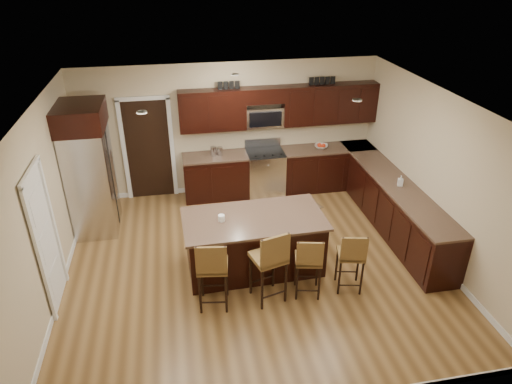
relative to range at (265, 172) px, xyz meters
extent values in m
plane|color=brown|center=(-0.68, -2.45, -0.47)|extent=(6.00, 6.00, 0.00)
plane|color=silver|center=(-0.68, -2.45, 2.23)|extent=(6.00, 6.00, 0.00)
plane|color=#C5B38E|center=(-0.68, 0.30, 0.88)|extent=(6.00, 0.00, 6.00)
plane|color=#C5B38E|center=(-3.68, -2.45, 0.88)|extent=(0.00, 5.50, 5.50)
plane|color=#C5B38E|center=(2.32, -2.45, 0.88)|extent=(0.00, 5.50, 5.50)
cube|color=black|center=(-1.03, 0.00, -0.03)|extent=(1.30, 0.60, 0.88)
cube|color=black|center=(1.35, 0.00, -0.03)|extent=(1.94, 0.60, 0.88)
cube|color=black|center=(2.02, -1.98, -0.03)|extent=(0.60, 3.35, 0.88)
cube|color=brown|center=(-1.03, 0.00, 0.43)|extent=(1.30, 0.63, 0.04)
cube|color=brown|center=(1.35, 0.00, 0.43)|extent=(1.94, 0.63, 0.04)
cube|color=brown|center=(2.02, -1.98, 0.43)|extent=(0.63, 3.35, 0.04)
cube|color=black|center=(-1.03, 0.13, 1.35)|extent=(1.30, 0.33, 0.80)
cube|color=black|center=(1.35, 0.13, 1.35)|extent=(1.94, 0.33, 0.80)
cube|color=black|center=(0.00, 0.13, 1.60)|extent=(0.76, 0.33, 0.30)
cube|color=silver|center=(0.00, 0.00, -0.02)|extent=(0.76, 0.64, 0.90)
cube|color=black|center=(0.00, 0.00, 0.44)|extent=(0.76, 0.60, 0.03)
cube|color=black|center=(0.00, -0.30, -0.02)|extent=(0.65, 0.01, 0.45)
cube|color=silver|center=(0.00, 0.27, 0.55)|extent=(0.76, 0.05, 0.18)
cube|color=silver|center=(0.00, 0.15, 1.15)|extent=(0.76, 0.31, 0.40)
cube|color=black|center=(-2.33, 0.28, 0.56)|extent=(0.85, 0.03, 2.06)
cube|color=white|center=(-3.66, -2.75, 0.55)|extent=(0.03, 0.80, 2.04)
cube|color=black|center=(-0.69, -2.50, -0.03)|extent=(2.11, 1.10, 0.88)
cube|color=brown|center=(-0.69, -2.50, 0.43)|extent=(2.22, 1.20, 0.04)
cube|color=black|center=(-0.69, -2.50, -0.43)|extent=(2.03, 1.02, 0.09)
cube|color=brown|center=(-1.42, -3.28, 0.21)|extent=(0.48, 0.48, 0.06)
cube|color=brown|center=(-1.45, -3.47, 0.43)|extent=(0.42, 0.10, 0.45)
cylinder|color=black|center=(-1.60, -3.46, -0.14)|extent=(0.04, 0.04, 0.65)
cylinder|color=black|center=(-1.24, -3.46, -0.14)|extent=(0.04, 0.04, 0.65)
cylinder|color=black|center=(-1.60, -3.10, -0.14)|extent=(0.04, 0.04, 0.65)
cylinder|color=black|center=(-1.24, -3.10, -0.14)|extent=(0.04, 0.04, 0.65)
cube|color=brown|center=(-0.63, -3.28, 0.25)|extent=(0.55, 0.55, 0.06)
cube|color=brown|center=(-0.57, -3.48, 0.48)|extent=(0.44, 0.16, 0.48)
cylinder|color=black|center=(-0.82, -3.47, -0.13)|extent=(0.04, 0.04, 0.69)
cylinder|color=black|center=(-0.44, -3.47, -0.13)|extent=(0.04, 0.04, 0.69)
cylinder|color=black|center=(-0.82, -3.09, -0.13)|extent=(0.04, 0.04, 0.69)
cylinder|color=black|center=(-0.44, -3.09, -0.13)|extent=(0.04, 0.04, 0.69)
cube|color=brown|center=(-0.03, -3.28, 0.14)|extent=(0.45, 0.45, 0.05)
cube|color=brown|center=(-0.07, -3.45, 0.34)|extent=(0.38, 0.11, 0.41)
cylinder|color=black|center=(-0.19, -3.45, -0.18)|extent=(0.03, 0.03, 0.59)
cylinder|color=black|center=(0.13, -3.45, -0.18)|extent=(0.03, 0.03, 0.59)
cylinder|color=black|center=(-0.19, -3.12, -0.18)|extent=(0.03, 0.03, 0.59)
cylinder|color=black|center=(0.13, -3.12, -0.18)|extent=(0.03, 0.03, 0.59)
cube|color=silver|center=(-3.30, -0.80, 0.49)|extent=(0.72, 0.97, 1.93)
cube|color=black|center=(-2.94, -0.80, 0.49)|extent=(0.01, 0.02, 1.84)
cylinder|color=silver|center=(-2.91, -0.88, 0.59)|extent=(0.02, 0.02, 0.86)
cylinder|color=silver|center=(-2.91, -0.72, 0.59)|extent=(0.02, 0.02, 0.86)
cube|color=black|center=(-3.30, -0.80, 1.67)|extent=(0.78, 1.03, 0.42)
cube|color=brown|center=(0.50, -0.78, -0.47)|extent=(1.06, 0.91, 0.01)
imported|color=silver|center=(1.19, 0.00, 0.48)|extent=(0.36, 0.36, 0.07)
imported|color=#B2B2B2|center=(2.02, -1.90, 0.54)|extent=(0.11, 0.11, 0.19)
cylinder|color=silver|center=(-1.06, 0.00, 0.54)|extent=(0.12, 0.12, 0.19)
cylinder|color=silver|center=(-0.93, 0.00, 0.54)|extent=(0.11, 0.11, 0.18)
cylinder|color=white|center=(-1.19, -2.50, 0.50)|extent=(0.10, 0.10, 0.10)
cube|color=brown|center=(0.62, -3.28, 0.14)|extent=(0.45, 0.45, 0.05)
cube|color=brown|center=(0.58, -3.45, 0.34)|extent=(0.38, 0.11, 0.41)
cylinder|color=black|center=(0.46, -3.45, -0.18)|extent=(0.03, 0.03, 0.59)
cylinder|color=black|center=(0.78, -3.45, -0.18)|extent=(0.03, 0.03, 0.59)
cylinder|color=black|center=(0.46, -3.12, -0.18)|extent=(0.03, 0.03, 0.59)
cylinder|color=black|center=(0.78, -3.12, -0.18)|extent=(0.03, 0.03, 0.59)
camera|label=1|loc=(-1.76, -8.42, 4.10)|focal=32.00mm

